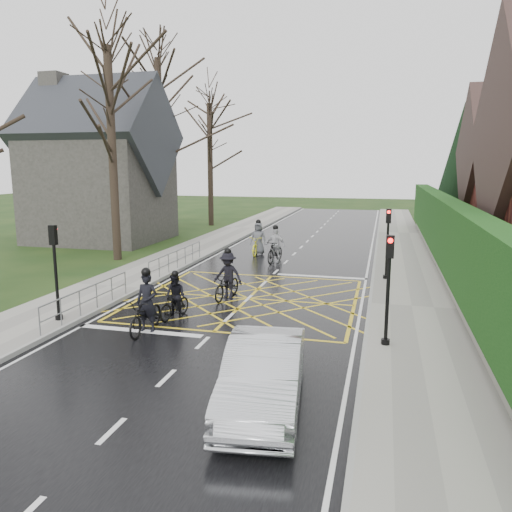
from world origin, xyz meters
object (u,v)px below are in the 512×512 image
at_px(car, 264,374).
at_px(cyclist_lead, 258,243).
at_px(cyclist_front, 275,249).
at_px(cyclist_rear, 146,311).
at_px(cyclist_mid, 228,280).
at_px(cyclist_back, 175,300).

bearing_deg(car, cyclist_lead, 97.54).
xyz_separation_m(cyclist_front, car, (3.14, -15.57, 0.00)).
relative_size(cyclist_rear, cyclist_mid, 0.99).
bearing_deg(cyclist_mid, cyclist_lead, 104.57).
bearing_deg(cyclist_rear, cyclist_lead, 88.87).
distance_m(cyclist_front, cyclist_lead, 2.43).
xyz_separation_m(cyclist_back, cyclist_lead, (-0.23, 12.23, 0.09)).
bearing_deg(cyclist_back, cyclist_lead, 103.12).
distance_m(cyclist_rear, cyclist_back, 1.56).
bearing_deg(cyclist_front, cyclist_lead, 135.33).
bearing_deg(cyclist_lead, cyclist_front, -53.66).
xyz_separation_m(cyclist_rear, cyclist_front, (1.46, 11.80, 0.08)).
bearing_deg(cyclist_lead, cyclist_back, -88.33).
bearing_deg(cyclist_rear, cyclist_back, 79.01).
relative_size(cyclist_rear, cyclist_back, 1.24).
relative_size(cyclist_front, cyclist_lead, 0.98).
relative_size(cyclist_rear, cyclist_lead, 0.99).
bearing_deg(cyclist_front, cyclist_back, -87.03).
height_order(cyclist_rear, cyclist_mid, cyclist_rear).
relative_size(cyclist_mid, car, 0.47).
distance_m(cyclist_back, cyclist_front, 10.33).
distance_m(cyclist_back, cyclist_lead, 12.23).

